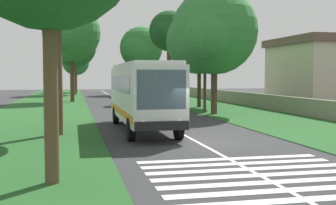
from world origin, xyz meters
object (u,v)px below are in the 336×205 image
Objects in this scene: trailing_car_0 at (155,101)px; roadside_building at (318,71)px; trailing_minibus_0 at (128,87)px; roadside_tree_left_4 at (75,63)px; roadside_tree_right_3 at (212,34)px; roadside_tree_left_1 at (74,47)px; roadside_tree_right_1 at (197,43)px; trailing_car_1 at (147,98)px; trailing_car_2 at (138,96)px; roadside_tree_right_4 at (140,49)px; utility_pole at (205,57)px; roadside_tree_right_2 at (168,33)px; coach_bus at (142,92)px; roadside_tree_left_0 at (70,34)px.

trailing_car_0 is 0.40× the size of roadside_building.
trailing_minibus_0 is 21.67m from roadside_tree_left_4.
roadside_tree_right_3 reaches higher than trailing_minibus_0.
roadside_tree_left_1 is 9.42m from roadside_tree_left_4.
roadside_tree_right_1 is 0.88× the size of roadside_building.
roadside_tree_left_1 reaches higher than roadside_building.
roadside_tree_right_3 reaches higher than trailing_car_1.
roadside_tree_left_1 is 1.18× the size of roadside_tree_right_1.
roadside_tree_right_1 is (-11.11, -4.14, 5.54)m from trailing_car_2.
roadside_tree_right_3 is 0.90× the size of roadside_tree_right_4.
trailing_car_2 is at bearing -0.41° from trailing_car_0.
roadside_tree_left_4 is 0.90× the size of utility_pole.
utility_pole is at bearing 179.07° from roadside_tree_right_2.
roadside_tree_left_1 reaches higher than coach_bus.
roadside_tree_left_4 is 47.71m from utility_pole.
trailing_car_1 is 0.38× the size of roadside_tree_left_1.
trailing_car_0 is 5.14m from trailing_car_1.
roadside_tree_right_1 is at bearing -164.21° from roadside_tree_left_4.
roadside_tree_right_3 is (-16.37, -0.01, -1.64)m from roadside_tree_right_2.
trailing_car_1 is 13.80m from roadside_tree_right_3.
roadside_tree_right_2 is at bearing -15.40° from coach_bus.
roadside_tree_right_4 is (-10.38, -10.28, 1.97)m from roadside_tree_left_4.
roadside_tree_right_2 is (4.21, -3.19, 7.33)m from trailing_car_1.
roadside_building is (-8.49, -14.01, -4.47)m from roadside_tree_right_2.
roadside_tree_left_0 is (-8.74, 7.70, 6.32)m from trailing_minibus_0.
trailing_car_0 is at bearing -13.14° from coach_bus.
trailing_car_0 is 1.00× the size of trailing_car_2.
trailing_car_1 is at bearing 76.03° from roadside_building.
trailing_minibus_0 is 0.68× the size of utility_pole.
trailing_car_0 is 20.57m from trailing_minibus_0.
coach_bus is 47.06m from roadside_tree_right_4.
roadside_building is at bearing -64.49° from utility_pole.
roadside_tree_right_2 is 16.46m from roadside_tree_right_3.
utility_pole reaches higher than roadside_building.
trailing_car_2 is 0.38× the size of roadside_tree_left_0.
roadside_tree_left_0 is at bearing 88.63° from trailing_car_2.
utility_pole is 0.81× the size of roadside_building.
roadside_tree_left_4 is 41.75m from roadside_tree_right_1.
roadside_tree_right_1 is at bearing -10.75° from utility_pole.
trailing_car_1 is 36.55m from roadside_tree_left_4.
trailing_car_0 is 0.39× the size of roadside_tree_right_4.
trailing_car_2 is at bearing 9.43° from utility_pole.
trailing_car_2 is (11.62, -0.08, 0.00)m from trailing_car_0.
coach_bus is at bearing -175.62° from roadside_tree_left_1.
trailing_car_2 is 30.30m from roadside_tree_left_4.
roadside_tree_right_2 is at bearing 0.02° from roadside_tree_right_3.
roadside_tree_left_4 is at bearing 44.73° from roadside_tree_right_4.
roadside_building is (-30.65, -24.63, -4.06)m from roadside_tree_left_1.
roadside_building is (-39.81, -24.40, -1.86)m from roadside_tree_left_4.
roadside_tree_left_1 reaches higher than roadside_tree_left_4.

